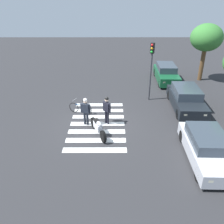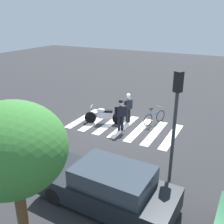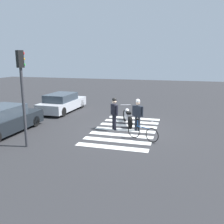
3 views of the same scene
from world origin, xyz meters
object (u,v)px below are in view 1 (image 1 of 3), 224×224
(car_silver_sedan, at_px, (207,147))
(traffic_light_pole, at_px, (151,63))
(officer_on_foot, at_px, (86,110))
(car_black_suv, at_px, (186,99))
(leaning_bicycle, at_px, (81,108))
(car_green_compact, at_px, (166,73))
(police_motorcycle, at_px, (98,127))
(officer_by_motorcycle, at_px, (107,108))

(car_silver_sedan, bearing_deg, traffic_light_pole, -165.60)
(officer_on_foot, relative_size, car_black_suv, 0.38)
(leaning_bicycle, xyz_separation_m, car_silver_sedan, (4.71, 6.57, 0.25))
(car_green_compact, relative_size, traffic_light_pole, 1.08)
(police_motorcycle, relative_size, leaning_bicycle, 1.35)
(police_motorcycle, distance_m, traffic_light_pole, 6.39)
(car_green_compact, xyz_separation_m, car_black_suv, (5.48, 0.25, -0.02))
(officer_on_foot, height_order, car_silver_sedan, officer_on_foot)
(police_motorcycle, height_order, officer_by_motorcycle, officer_by_motorcycle)
(police_motorcycle, bearing_deg, traffic_light_pole, 143.79)
(car_green_compact, bearing_deg, officer_on_foot, -39.30)
(officer_by_motorcycle, bearing_deg, car_silver_sedan, 54.71)
(police_motorcycle, relative_size, car_black_suv, 0.47)
(officer_by_motorcycle, bearing_deg, traffic_light_pole, 139.34)
(car_black_suv, bearing_deg, leaning_bicycle, -82.85)
(police_motorcycle, relative_size, traffic_light_pole, 0.52)
(officer_on_foot, distance_m, car_silver_sedan, 6.93)
(leaning_bicycle, distance_m, car_silver_sedan, 8.09)
(car_silver_sedan, xyz_separation_m, traffic_light_pole, (-6.96, -1.79, 2.16))
(officer_by_motorcycle, xyz_separation_m, car_silver_sedan, (3.42, 4.83, -0.39))
(police_motorcycle, bearing_deg, officer_by_motorcycle, 159.49)
(police_motorcycle, bearing_deg, leaning_bicycle, -153.46)
(police_motorcycle, distance_m, officer_on_foot, 1.47)
(police_motorcycle, height_order, officer_on_foot, officer_on_foot)
(leaning_bicycle, relative_size, car_silver_sedan, 0.36)
(leaning_bicycle, height_order, car_black_suv, car_black_suv)
(leaning_bicycle, bearing_deg, officer_by_motorcycle, 53.49)
(police_motorcycle, height_order, car_green_compact, car_green_compact)
(officer_by_motorcycle, bearing_deg, officer_on_foot, -84.12)
(police_motorcycle, bearing_deg, car_green_compact, 147.88)
(officer_by_motorcycle, relative_size, car_silver_sedan, 0.40)
(car_black_suv, bearing_deg, car_green_compact, -177.41)
(car_silver_sedan, bearing_deg, car_black_suv, 174.44)
(leaning_bicycle, relative_size, officer_on_foot, 0.91)
(officer_by_motorcycle, height_order, car_silver_sedan, officer_by_motorcycle)
(leaning_bicycle, bearing_deg, car_black_suv, 97.15)
(police_motorcycle, bearing_deg, car_black_suv, 120.44)
(car_black_suv, height_order, car_silver_sedan, car_black_suv)
(officer_on_foot, relative_size, traffic_light_pole, 0.42)
(police_motorcycle, distance_m, car_black_suv, 6.79)
(car_black_suv, relative_size, car_silver_sedan, 1.03)
(officer_on_foot, bearing_deg, leaning_bicycle, -160.89)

